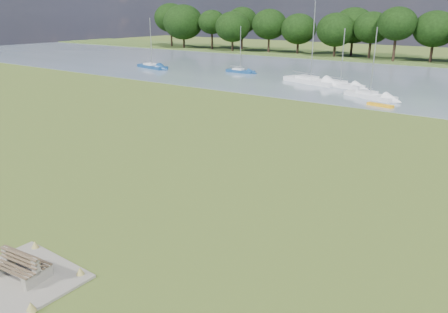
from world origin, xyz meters
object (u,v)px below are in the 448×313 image
Objects in this scene: sailboat_2 at (310,79)px; sailboat_7 at (152,65)px; sailboat_1 at (240,70)px; sailboat_6 at (340,83)px; sailboat_5 at (370,94)px; bench_pair at (22,266)px; kayak at (380,105)px.

sailboat_2 is 1.33× the size of sailboat_7.
sailboat_6 is at bearing -11.74° from sailboat_1.
sailboat_5 is at bearing -28.75° from sailboat_6.
sailboat_6 reaches higher than bench_pair.
sailboat_7 is at bearing 123.87° from bench_pair.
sailboat_7 is at bearing -165.71° from sailboat_1.
sailboat_6 is at bearing 141.56° from kayak.
sailboat_6 is (-8.01, 9.15, 0.31)m from kayak.
sailboat_5 is at bearing 84.97° from bench_pair.
sailboat_2 reaches higher than bench_pair.
sailboat_2 reaches higher than sailboat_1.
kayak is 41.97m from sailboat_7.
bench_pair is 49.12m from sailboat_2.
sailboat_2 is at bearing 168.63° from sailboat_5.
bench_pair is 41.89m from sailboat_5.
bench_pair is at bearing -37.16° from sailboat_7.
sailboat_7 is (-33.07, -0.57, 0.01)m from sailboat_6.
sailboat_6 is (-5.60, 5.28, 0.00)m from sailboat_5.
sailboat_1 is 18.16m from sailboat_6.
sailboat_6 is (4.47, -0.65, -0.08)m from sailboat_2.
sailboat_5 is at bearing 132.24° from kayak.
sailboat_6 reaches higher than sailboat_1.
sailboat_5 is at bearing 5.30° from sailboat_7.
kayak is 0.33× the size of sailboat_7.
sailboat_2 is at bearing 96.59° from bench_pair.
bench_pair is 56.33m from sailboat_1.
bench_pair is 0.29× the size of sailboat_6.
sailboat_5 is (10.07, -5.93, -0.09)m from sailboat_2.
bench_pair is at bearing -69.18° from sailboat_5.
kayak is at bearing -39.00° from sailboat_5.
bench_pair is 0.19× the size of sailboat_2.
sailboat_2 is at bearing -173.79° from sailboat_6.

